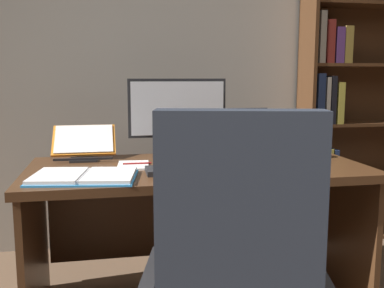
{
  "coord_description": "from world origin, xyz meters",
  "views": [
    {
      "loc": [
        -0.58,
        -0.74,
        1.17
      ],
      "look_at": [
        -0.18,
        1.34,
        0.85
      ],
      "focal_mm": 41.76,
      "sensor_mm": 36.0,
      "label": 1
    }
  ],
  "objects_px": {
    "bookshelf": "(348,96)",
    "reading_stand_with_book": "(84,143)",
    "keyboard": "(192,170)",
    "pen": "(137,163)",
    "laptop": "(248,145)",
    "desk": "(194,200)",
    "open_binder": "(84,176)",
    "monitor": "(177,117)",
    "coffee_mug": "(311,148)",
    "computer_mouse": "(254,165)",
    "notepad": "(133,165)"
  },
  "relations": [
    {
      "from": "computer_mouse",
      "to": "monitor",
      "type": "bearing_deg",
      "value": 126.38
    },
    {
      "from": "reading_stand_with_book",
      "to": "open_binder",
      "type": "height_order",
      "value": "reading_stand_with_book"
    },
    {
      "from": "bookshelf",
      "to": "open_binder",
      "type": "bearing_deg",
      "value": -151.16
    },
    {
      "from": "bookshelf",
      "to": "computer_mouse",
      "type": "relative_size",
      "value": 20.1
    },
    {
      "from": "laptop",
      "to": "keyboard",
      "type": "relative_size",
      "value": 0.76
    },
    {
      "from": "notepad",
      "to": "bookshelf",
      "type": "bearing_deg",
      "value": 25.58
    },
    {
      "from": "desk",
      "to": "open_binder",
      "type": "xyz_separation_m",
      "value": [
        -0.54,
        -0.28,
        0.21
      ]
    },
    {
      "from": "monitor",
      "to": "laptop",
      "type": "height_order",
      "value": "monitor"
    },
    {
      "from": "open_binder",
      "to": "notepad",
      "type": "distance_m",
      "value": 0.33
    },
    {
      "from": "reading_stand_with_book",
      "to": "laptop",
      "type": "bearing_deg",
      "value": -3.35
    },
    {
      "from": "keyboard",
      "to": "reading_stand_with_book",
      "type": "bearing_deg",
      "value": 137.08
    },
    {
      "from": "desk",
      "to": "monitor",
      "type": "bearing_deg",
      "value": 108.49
    },
    {
      "from": "reading_stand_with_book",
      "to": "notepad",
      "type": "relative_size",
      "value": 1.59
    },
    {
      "from": "laptop",
      "to": "keyboard",
      "type": "bearing_deg",
      "value": -134.3
    },
    {
      "from": "desk",
      "to": "bookshelf",
      "type": "bearing_deg",
      "value": 29.49
    },
    {
      "from": "pen",
      "to": "coffee_mug",
      "type": "height_order",
      "value": "coffee_mug"
    },
    {
      "from": "desk",
      "to": "pen",
      "type": "xyz_separation_m",
      "value": [
        -0.3,
        -0.04,
        0.21
      ]
    },
    {
      "from": "notepad",
      "to": "coffee_mug",
      "type": "relative_size",
      "value": 2.0
    },
    {
      "from": "open_binder",
      "to": "coffee_mug",
      "type": "bearing_deg",
      "value": 22.58
    },
    {
      "from": "monitor",
      "to": "pen",
      "type": "height_order",
      "value": "monitor"
    },
    {
      "from": "reading_stand_with_book",
      "to": "pen",
      "type": "height_order",
      "value": "reading_stand_with_book"
    },
    {
      "from": "open_binder",
      "to": "coffee_mug",
      "type": "height_order",
      "value": "coffee_mug"
    },
    {
      "from": "keyboard",
      "to": "pen",
      "type": "height_order",
      "value": "keyboard"
    },
    {
      "from": "bookshelf",
      "to": "computer_mouse",
      "type": "height_order",
      "value": "bookshelf"
    },
    {
      "from": "notepad",
      "to": "keyboard",
      "type": "bearing_deg",
      "value": -36.06
    },
    {
      "from": "computer_mouse",
      "to": "pen",
      "type": "distance_m",
      "value": 0.57
    },
    {
      "from": "pen",
      "to": "coffee_mug",
      "type": "xyz_separation_m",
      "value": [
        0.94,
        0.05,
        0.04
      ]
    },
    {
      "from": "computer_mouse",
      "to": "reading_stand_with_book",
      "type": "xyz_separation_m",
      "value": [
        -0.8,
        0.47,
        0.06
      ]
    },
    {
      "from": "laptop",
      "to": "computer_mouse",
      "type": "height_order",
      "value": "laptop"
    },
    {
      "from": "desk",
      "to": "bookshelf",
      "type": "relative_size",
      "value": 0.79
    },
    {
      "from": "computer_mouse",
      "to": "open_binder",
      "type": "distance_m",
      "value": 0.78
    },
    {
      "from": "pen",
      "to": "coffee_mug",
      "type": "relative_size",
      "value": 1.33
    },
    {
      "from": "bookshelf",
      "to": "coffee_mug",
      "type": "bearing_deg",
      "value": -130.99
    },
    {
      "from": "reading_stand_with_book",
      "to": "open_binder",
      "type": "bearing_deg",
      "value": -87.69
    },
    {
      "from": "bookshelf",
      "to": "monitor",
      "type": "xyz_separation_m",
      "value": [
        -1.32,
        -0.53,
        -0.08
      ]
    },
    {
      "from": "bookshelf",
      "to": "open_binder",
      "type": "xyz_separation_m",
      "value": [
        -1.8,
        -0.99,
        -0.29
      ]
    },
    {
      "from": "computer_mouse",
      "to": "pen",
      "type": "relative_size",
      "value": 0.74
    },
    {
      "from": "monitor",
      "to": "reading_stand_with_book",
      "type": "relative_size",
      "value": 1.6
    },
    {
      "from": "notepad",
      "to": "reading_stand_with_book",
      "type": "bearing_deg",
      "value": 131.24
    },
    {
      "from": "monitor",
      "to": "notepad",
      "type": "height_order",
      "value": "monitor"
    },
    {
      "from": "reading_stand_with_book",
      "to": "coffee_mug",
      "type": "height_order",
      "value": "reading_stand_with_book"
    },
    {
      "from": "monitor",
      "to": "open_binder",
      "type": "bearing_deg",
      "value": -136.49
    },
    {
      "from": "bookshelf",
      "to": "reading_stand_with_book",
      "type": "bearing_deg",
      "value": -165.42
    },
    {
      "from": "desk",
      "to": "open_binder",
      "type": "relative_size",
      "value": 3.43
    },
    {
      "from": "reading_stand_with_book",
      "to": "monitor",
      "type": "bearing_deg",
      "value": -6.81
    },
    {
      "from": "pen",
      "to": "bookshelf",
      "type": "bearing_deg",
      "value": 25.87
    },
    {
      "from": "laptop",
      "to": "pen",
      "type": "xyz_separation_m",
      "value": [
        -0.64,
        -0.23,
        -0.04
      ]
    },
    {
      "from": "monitor",
      "to": "keyboard",
      "type": "distance_m",
      "value": 0.46
    },
    {
      "from": "computer_mouse",
      "to": "reading_stand_with_book",
      "type": "distance_m",
      "value": 0.93
    },
    {
      "from": "computer_mouse",
      "to": "pen",
      "type": "bearing_deg",
      "value": 160.79
    }
  ]
}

